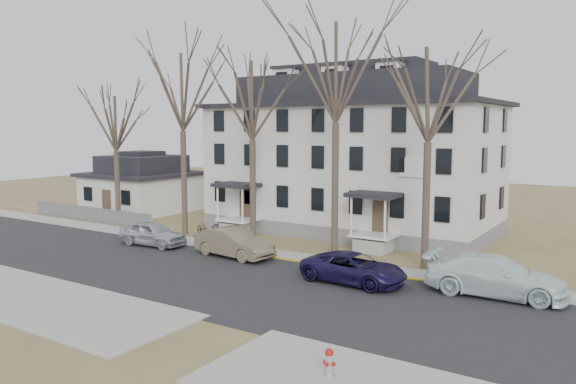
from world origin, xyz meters
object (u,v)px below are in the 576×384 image
Objects in this scene: tree_mid_right at (429,88)px; small_house at (143,186)px; tree_center at (336,65)px; bicycle_left at (202,229)px; tree_mid_left at (252,95)px; bicycle_right at (222,227)px; tree_far_left at (182,86)px; car_navy at (354,269)px; tree_bungalow at (115,120)px; boarding_house at (352,157)px; car_silver at (153,234)px; car_white at (496,277)px; fire_hydrant at (329,363)px; car_tan at (234,243)px.

small_house is at bearing 167.73° from tree_mid_right.
tree_center is 9.29× the size of bicycle_left.
tree_mid_left reaches higher than bicycle_right.
tree_far_left reaches higher than car_navy.
tree_bungalow is 2.07× the size of car_navy.
tree_mid_left is (-3.00, -8.15, 4.22)m from boarding_house.
tree_far_left is 0.93× the size of tree_center.
tree_mid_left reaches higher than boarding_house.
tree_far_left is 2.64× the size of car_navy.
car_silver is 5.80m from bicycle_right.
car_white is (6.26, 1.63, 0.17)m from car_navy.
small_house is 9.59× the size of fire_hydrant.
car_silver is 6.33m from car_tan.
tree_center is (12.00, 0.00, 0.74)m from tree_far_left.
fire_hydrant is (17.61, -16.12, -0.02)m from bicycle_right.
fire_hydrant is at bearing -124.88° from car_tan.
fire_hydrant is at bearing -150.96° from bicycle_right.
tree_mid_left is at bearing -54.40° from car_silver.
car_navy is 15.10m from bicycle_right.
car_silver is 14.63m from car_navy.
small_house is 13.89m from bicycle_right.
car_tan is 7.59m from bicycle_right.
car_tan is (6.32, 0.34, 0.06)m from car_silver.
tree_far_left reaches higher than car_tan.
fire_hydrant is at bearing -34.01° from small_house.
bicycle_right is at bearing 72.91° from car_white.
small_house is 9.43m from tree_bungalow.
car_navy is at bearing -133.85° from bicycle_right.
car_navy is at bearing -52.75° from tree_center.
car_white is 21.07m from bicycle_left.
bicycle_right is (13.01, -4.53, -1.78)m from small_house.
tree_mid_right reaches higher than car_navy.
tree_mid_right is at bearing 0.00° from tree_mid_left.
tree_mid_right is at bearing 50.83° from car_white.
small_house is at bearing 122.84° from tree_bungalow.
car_silver reaches higher than bicycle_right.
tree_far_left reaches higher than bicycle_right.
car_tan is 16.30m from fire_hydrant.
tree_mid_right is 2.50× the size of car_tan.
car_tan is 7.50m from bicycle_left.
tree_mid_left is 14.05× the size of fire_hydrant.
tree_center is (3.00, -8.15, 5.71)m from boarding_house.
tree_mid_left is at bearing 26.44° from car_tan.
small_house is at bearing 67.99° from car_tan.
car_white is at bearing -122.14° from bicycle_right.
tree_bungalow reaches higher than fire_hydrant.
boarding_house is at bearing -36.75° from car_silver.
car_silver is 21.29m from fire_hydrant.
car_white is (4.41, -3.17, -8.71)m from tree_mid_right.
fire_hydrant is (12.26, -10.74, -0.38)m from car_tan.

